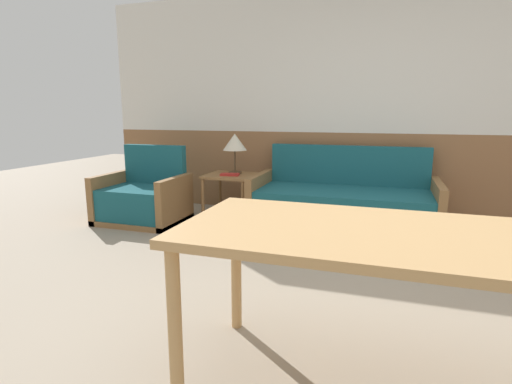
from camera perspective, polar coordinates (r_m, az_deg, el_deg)
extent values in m
plane|color=gray|center=(2.66, 15.47, -17.48)|extent=(16.00, 16.00, 0.00)
cube|color=#8E603D|center=(5.03, 17.41, 2.18)|extent=(7.20, 0.06, 1.02)
cube|color=silver|center=(5.01, 18.36, 17.62)|extent=(7.20, 0.06, 1.68)
cube|color=olive|center=(4.58, 12.14, -4.56)|extent=(1.99, 0.90, 0.06)
cube|color=#195660|center=(4.51, 12.23, -2.05)|extent=(1.83, 0.82, 0.36)
cube|color=#195660|center=(4.85, 12.97, 3.77)|extent=(1.83, 0.10, 0.46)
cube|color=olive|center=(4.71, 0.64, -0.72)|extent=(0.08, 0.90, 0.56)
cube|color=olive|center=(4.53, 24.40, -2.25)|extent=(0.08, 0.90, 0.56)
cube|color=olive|center=(4.88, -15.81, -3.77)|extent=(0.96, 0.72, 0.06)
cube|color=#195660|center=(4.81, -16.08, -1.46)|extent=(0.80, 0.64, 0.35)
cube|color=#195660|center=(5.01, -14.21, 3.88)|extent=(0.80, 0.10, 0.46)
cube|color=olive|center=(5.08, -20.06, -0.60)|extent=(0.08, 0.72, 0.55)
cube|color=olive|center=(4.59, -11.44, -1.33)|extent=(0.08, 0.72, 0.55)
cube|color=olive|center=(4.78, -3.68, 2.36)|extent=(0.56, 0.56, 0.03)
cylinder|color=olive|center=(4.70, -7.60, -1.18)|extent=(0.04, 0.04, 0.51)
cylinder|color=olive|center=(4.51, -1.88, -1.62)|extent=(0.04, 0.04, 0.51)
cylinder|color=olive|center=(5.15, -5.18, -0.05)|extent=(0.04, 0.04, 0.51)
cylinder|color=olive|center=(4.97, 0.10, -0.40)|extent=(0.04, 0.04, 0.51)
cylinder|color=#4C3823|center=(4.85, -3.00, 2.81)|extent=(0.16, 0.16, 0.02)
cylinder|color=#4C3823|center=(4.84, -3.02, 4.45)|extent=(0.02, 0.02, 0.26)
cone|color=beige|center=(4.81, -3.05, 7.16)|extent=(0.29, 0.29, 0.20)
cube|color=#B22823|center=(4.67, -3.76, 2.51)|extent=(0.23, 0.15, 0.03)
cube|color=tan|center=(1.77, 22.71, -6.19)|extent=(2.03, 0.83, 0.04)
cylinder|color=tan|center=(1.80, -11.49, -18.80)|extent=(0.06, 0.06, 0.74)
cylinder|color=tan|center=(2.37, -2.85, -10.85)|extent=(0.06, 0.06, 0.74)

